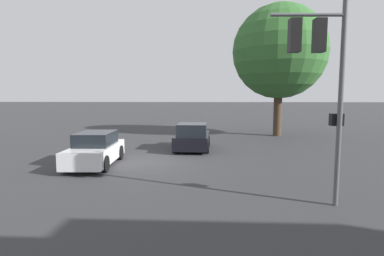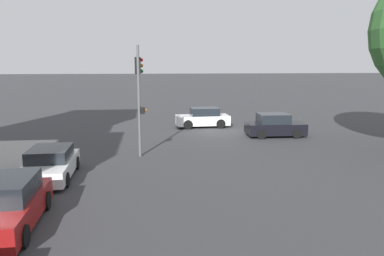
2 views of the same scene
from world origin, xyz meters
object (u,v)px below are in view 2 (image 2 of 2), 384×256
Objects in this scene: crossing_car_1 at (203,118)px; parked_car_1 at (4,205)px; traffic_signal at (139,80)px; parked_car_0 at (50,164)px; crossing_car_0 at (275,126)px.

crossing_car_1 is 19.24m from parked_car_1.
crossing_car_1 is at bearing 57.43° from traffic_signal.
crossing_car_1 is at bearing 151.58° from parked_car_1.
parked_car_0 is at bearing 52.87° from crossing_car_1.
traffic_signal reaches higher than parked_car_1.
parked_car_0 is 0.98× the size of parked_car_1.
traffic_signal is at bearing 57.88° from crossing_car_1.
crossing_car_1 is (-4.68, -8.20, -3.34)m from traffic_signal.
crossing_car_0 is (-8.98, -3.97, -3.34)m from traffic_signal.
crossing_car_0 is 0.90× the size of parked_car_1.
crossing_car_1 and parked_car_1 have the same top height.
traffic_signal reaches higher than crossing_car_1.
crossing_car_1 is at bearing 143.73° from parked_car_0.
crossing_car_0 is 6.04m from crossing_car_1.
crossing_car_1 is 0.94× the size of parked_car_1.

